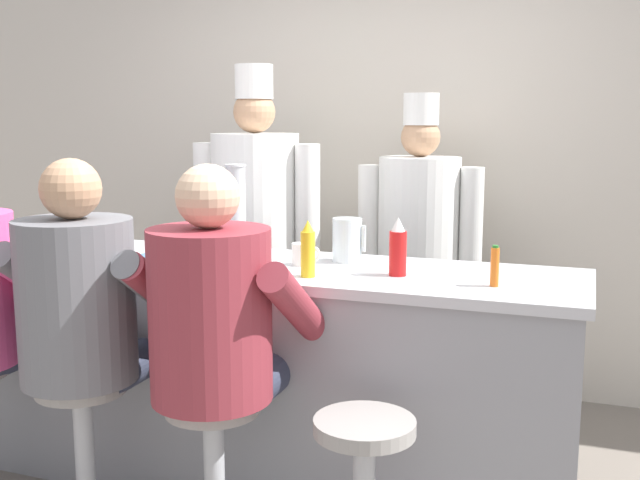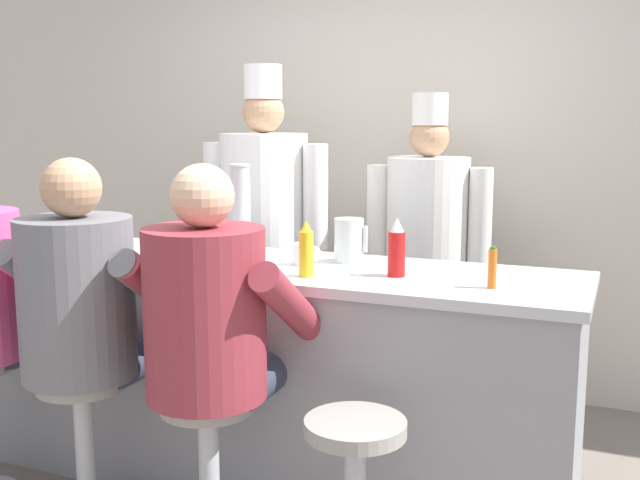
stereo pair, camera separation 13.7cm
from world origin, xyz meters
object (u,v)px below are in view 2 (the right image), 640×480
at_px(ketchup_bottle_red, 397,249).
at_px(hot_sauce_bottle_orange, 492,268).
at_px(cook_in_whites_near, 265,224).
at_px(cook_in_whites_far, 427,242).
at_px(water_pitcher_clear, 349,240).
at_px(coffee_mug_white, 303,254).
at_px(coffee_mug_blue, 48,248).
at_px(breakfast_plate, 243,262).
at_px(cereal_bowl, 160,260).
at_px(empty_stool_round, 355,477).
at_px(diner_seated_maroon, 211,322).
at_px(cup_stack_steel, 241,207).
at_px(mustard_bottle_yellow, 306,250).
at_px(diner_seated_grey, 84,306).

xyz_separation_m(ketchup_bottle_red, hot_sauce_bottle_orange, (0.38, -0.07, -0.03)).
bearing_deg(cook_in_whites_near, cook_in_whites_far, 15.79).
xyz_separation_m(water_pitcher_clear, cook_in_whites_near, (-0.72, 0.63, -0.05)).
distance_m(hot_sauce_bottle_orange, water_pitcher_clear, 0.71).
relative_size(coffee_mug_white, coffee_mug_blue, 0.97).
distance_m(breakfast_plate, cereal_bowl, 0.35).
height_order(empty_stool_round, cook_in_whites_near, cook_in_whites_near).
bearing_deg(water_pitcher_clear, hot_sauce_bottle_orange, -22.94).
relative_size(hot_sauce_bottle_orange, coffee_mug_white, 1.21).
xyz_separation_m(cereal_bowl, diner_seated_maroon, (0.44, -0.33, -0.14)).
bearing_deg(cup_stack_steel, mustard_bottle_yellow, -39.42).
xyz_separation_m(mustard_bottle_yellow, cup_stack_steel, (-0.52, 0.42, 0.10)).
relative_size(breakfast_plate, cereal_bowl, 1.51).
distance_m(ketchup_bottle_red, cook_in_whites_near, 1.30).
bearing_deg(ketchup_bottle_red, cook_in_whites_far, 98.28).
bearing_deg(empty_stool_round, cereal_bowl, 159.92).
bearing_deg(cereal_bowl, water_pitcher_clear, 30.26).
relative_size(coffee_mug_white, cook_in_whites_near, 0.07).
height_order(coffee_mug_white, cook_in_whites_near, cook_in_whites_near).
xyz_separation_m(ketchup_bottle_red, diner_seated_grey, (-1.09, -0.52, -0.21)).
bearing_deg(coffee_mug_blue, diner_seated_grey, -33.88).
distance_m(hot_sauce_bottle_orange, cereal_bowl, 1.35).
xyz_separation_m(ketchup_bottle_red, breakfast_plate, (-0.66, -0.03, -0.09)).
bearing_deg(mustard_bottle_yellow, water_pitcher_clear, 82.60).
bearing_deg(diner_seated_maroon, empty_stool_round, -3.78).
bearing_deg(coffee_mug_blue, empty_stool_round, -12.01).
height_order(water_pitcher_clear, breakfast_plate, water_pitcher_clear).
bearing_deg(coffee_mug_white, ketchup_bottle_red, -9.04).
xyz_separation_m(cup_stack_steel, diner_seated_maroon, (0.31, -0.80, -0.31)).
bearing_deg(water_pitcher_clear, ketchup_bottle_red, -37.28).
relative_size(cup_stack_steel, cook_in_whites_far, 0.23).
distance_m(diner_seated_grey, diner_seated_maroon, 0.56).
relative_size(ketchup_bottle_red, cook_in_whites_far, 0.13).
relative_size(ketchup_bottle_red, diner_seated_maroon, 0.16).
distance_m(water_pitcher_clear, cook_in_whites_near, 0.96).
bearing_deg(empty_stool_round, mustard_bottle_yellow, 130.74).
xyz_separation_m(water_pitcher_clear, empty_stool_round, (0.31, -0.77, -0.66)).
bearing_deg(coffee_mug_white, empty_stool_round, -53.50).
xyz_separation_m(hot_sauce_bottle_orange, empty_stool_round, (-0.34, -0.49, -0.64)).
height_order(breakfast_plate, cereal_bowl, cereal_bowl).
bearing_deg(diner_seated_grey, water_pitcher_clear, 41.94).
bearing_deg(cup_stack_steel, coffee_mug_blue, -143.58).
relative_size(hot_sauce_bottle_orange, breakfast_plate, 0.61).
bearing_deg(coffee_mug_blue, ketchup_bottle_red, 8.39).
distance_m(coffee_mug_white, diner_seated_grey, 0.90).
xyz_separation_m(coffee_mug_white, cook_in_whites_far, (0.27, 1.01, -0.08)).
bearing_deg(diner_seated_grey, empty_stool_round, -1.92).
relative_size(coffee_mug_white, diner_seated_maroon, 0.09).
bearing_deg(hot_sauce_bottle_orange, empty_stool_round, -125.09).
relative_size(ketchup_bottle_red, cereal_bowl, 1.38).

